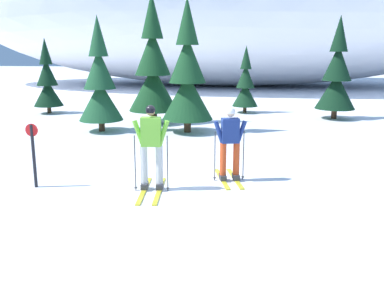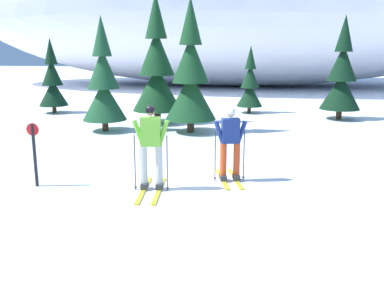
{
  "view_description": "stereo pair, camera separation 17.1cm",
  "coord_description": "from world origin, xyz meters",
  "px_view_note": "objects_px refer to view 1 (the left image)",
  "views": [
    {
      "loc": [
        1.29,
        -9.09,
        3.03
      ],
      "look_at": [
        0.24,
        0.04,
        0.95
      ],
      "focal_mm": 39.95,
      "sensor_mm": 36.0,
      "label": 1
    },
    {
      "loc": [
        1.46,
        -9.07,
        3.03
      ],
      "look_at": [
        0.24,
        0.04,
        0.95
      ],
      "focal_mm": 39.95,
      "sensor_mm": 36.0,
      "label": 2
    }
  ],
  "objects_px": {
    "skier_navy_jacket": "(230,143)",
    "pine_tree_far_right": "(337,76)",
    "pine_tree_center_left": "(153,70)",
    "pine_tree_center_right": "(187,77)",
    "pine_tree_far_left": "(47,82)",
    "skier_lime_jacket": "(151,146)",
    "trail_marker_post": "(33,151)",
    "pine_tree_left": "(100,84)",
    "pine_tree_right": "(245,85)"
  },
  "relations": [
    {
      "from": "pine_tree_center_left",
      "to": "trail_marker_post",
      "type": "xyz_separation_m",
      "value": [
        -0.93,
        -8.49,
        -1.35
      ]
    },
    {
      "from": "pine_tree_far_left",
      "to": "pine_tree_center_left",
      "type": "xyz_separation_m",
      "value": [
        5.45,
        -2.04,
        0.71
      ]
    },
    {
      "from": "skier_navy_jacket",
      "to": "pine_tree_far_right",
      "type": "xyz_separation_m",
      "value": [
        4.28,
        9.46,
        0.93
      ]
    },
    {
      "from": "skier_navy_jacket",
      "to": "trail_marker_post",
      "type": "distance_m",
      "value": 4.36
    },
    {
      "from": "pine_tree_center_right",
      "to": "trail_marker_post",
      "type": "relative_size",
      "value": 3.34
    },
    {
      "from": "pine_tree_center_left",
      "to": "skier_navy_jacket",
      "type": "bearing_deg",
      "value": -66.18
    },
    {
      "from": "trail_marker_post",
      "to": "pine_tree_left",
      "type": "bearing_deg",
      "value": 95.51
    },
    {
      "from": "pine_tree_far_left",
      "to": "skier_lime_jacket",
      "type": "bearing_deg",
      "value": -55.67
    },
    {
      "from": "skier_lime_jacket",
      "to": "trail_marker_post",
      "type": "xyz_separation_m",
      "value": [
        -2.6,
        -0.1,
        -0.17
      ]
    },
    {
      "from": "pine_tree_center_left",
      "to": "trail_marker_post",
      "type": "relative_size",
      "value": 3.61
    },
    {
      "from": "skier_navy_jacket",
      "to": "pine_tree_far_right",
      "type": "bearing_deg",
      "value": 65.69
    },
    {
      "from": "pine_tree_far_right",
      "to": "skier_navy_jacket",
      "type": "bearing_deg",
      "value": -114.31
    },
    {
      "from": "skier_lime_jacket",
      "to": "pine_tree_left",
      "type": "distance_m",
      "value": 7.2
    },
    {
      "from": "pine_tree_far_left",
      "to": "pine_tree_center_right",
      "type": "distance_m",
      "value": 8.07
    },
    {
      "from": "pine_tree_center_left",
      "to": "pine_tree_right",
      "type": "bearing_deg",
      "value": 41.29
    },
    {
      "from": "skier_lime_jacket",
      "to": "trail_marker_post",
      "type": "height_order",
      "value": "skier_lime_jacket"
    },
    {
      "from": "pine_tree_center_left",
      "to": "trail_marker_post",
      "type": "bearing_deg",
      "value": -96.27
    },
    {
      "from": "pine_tree_far_left",
      "to": "pine_tree_far_right",
      "type": "height_order",
      "value": "pine_tree_far_right"
    },
    {
      "from": "pine_tree_left",
      "to": "skier_navy_jacket",
      "type": "bearing_deg",
      "value": -48.58
    },
    {
      "from": "skier_lime_jacket",
      "to": "pine_tree_far_left",
      "type": "xyz_separation_m",
      "value": [
        -7.12,
        10.43,
        0.48
      ]
    },
    {
      "from": "skier_lime_jacket",
      "to": "pine_tree_center_right",
      "type": "bearing_deg",
      "value": 90.43
    },
    {
      "from": "pine_tree_center_left",
      "to": "pine_tree_far_right",
      "type": "relative_size",
      "value": 1.18
    },
    {
      "from": "pine_tree_center_left",
      "to": "pine_tree_center_right",
      "type": "xyz_separation_m",
      "value": [
        1.62,
        -1.8,
        -0.16
      ]
    },
    {
      "from": "pine_tree_left",
      "to": "pine_tree_center_right",
      "type": "distance_m",
      "value": 3.2
    },
    {
      "from": "skier_lime_jacket",
      "to": "trail_marker_post",
      "type": "distance_m",
      "value": 2.61
    },
    {
      "from": "skier_navy_jacket",
      "to": "pine_tree_far_right",
      "type": "relative_size",
      "value": 0.39
    },
    {
      "from": "skier_lime_jacket",
      "to": "skier_navy_jacket",
      "type": "height_order",
      "value": "skier_lime_jacket"
    },
    {
      "from": "pine_tree_center_left",
      "to": "pine_tree_right",
      "type": "height_order",
      "value": "pine_tree_center_left"
    },
    {
      "from": "trail_marker_post",
      "to": "pine_tree_right",
      "type": "bearing_deg",
      "value": 68.35
    },
    {
      "from": "skier_lime_jacket",
      "to": "pine_tree_far_right",
      "type": "bearing_deg",
      "value": 60.15
    },
    {
      "from": "pine_tree_center_right",
      "to": "trail_marker_post",
      "type": "distance_m",
      "value": 7.25
    },
    {
      "from": "pine_tree_far_left",
      "to": "pine_tree_center_left",
      "type": "distance_m",
      "value": 5.86
    },
    {
      "from": "skier_navy_jacket",
      "to": "pine_tree_far_right",
      "type": "distance_m",
      "value": 10.43
    },
    {
      "from": "skier_navy_jacket",
      "to": "pine_tree_center_right",
      "type": "relative_size",
      "value": 0.36
    },
    {
      "from": "skier_lime_jacket",
      "to": "skier_navy_jacket",
      "type": "bearing_deg",
      "value": 27.54
    },
    {
      "from": "skier_navy_jacket",
      "to": "pine_tree_center_right",
      "type": "xyz_separation_m",
      "value": [
        -1.7,
        5.72,
        1.1
      ]
    },
    {
      "from": "pine_tree_far_left",
      "to": "pine_tree_right",
      "type": "xyz_separation_m",
      "value": [
        9.19,
        1.24,
        -0.14
      ]
    },
    {
      "from": "pine_tree_center_right",
      "to": "pine_tree_far_right",
      "type": "height_order",
      "value": "pine_tree_center_right"
    },
    {
      "from": "skier_lime_jacket",
      "to": "pine_tree_far_left",
      "type": "bearing_deg",
      "value": 124.33
    },
    {
      "from": "pine_tree_left",
      "to": "pine_tree_far_right",
      "type": "bearing_deg",
      "value": 23.24
    },
    {
      "from": "skier_navy_jacket",
      "to": "pine_tree_right",
      "type": "relative_size",
      "value": 0.55
    },
    {
      "from": "pine_tree_center_right",
      "to": "pine_tree_right",
      "type": "bearing_deg",
      "value": 67.41
    },
    {
      "from": "pine_tree_center_right",
      "to": "skier_navy_jacket",
      "type": "bearing_deg",
      "value": -73.46
    },
    {
      "from": "pine_tree_far_left",
      "to": "pine_tree_far_right",
      "type": "relative_size",
      "value": 0.8
    },
    {
      "from": "pine_tree_right",
      "to": "pine_tree_center_left",
      "type": "bearing_deg",
      "value": -138.71
    },
    {
      "from": "pine_tree_left",
      "to": "pine_tree_right",
      "type": "distance_m",
      "value": 7.49
    },
    {
      "from": "pine_tree_right",
      "to": "pine_tree_center_right",
      "type": "bearing_deg",
      "value": -112.59
    },
    {
      "from": "pine_tree_far_left",
      "to": "trail_marker_post",
      "type": "bearing_deg",
      "value": -66.78
    },
    {
      "from": "skier_navy_jacket",
      "to": "pine_tree_left",
      "type": "relative_size",
      "value": 0.41
    },
    {
      "from": "skier_lime_jacket",
      "to": "pine_tree_far_right",
      "type": "xyz_separation_m",
      "value": [
        5.93,
        10.32,
        0.85
      ]
    }
  ]
}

